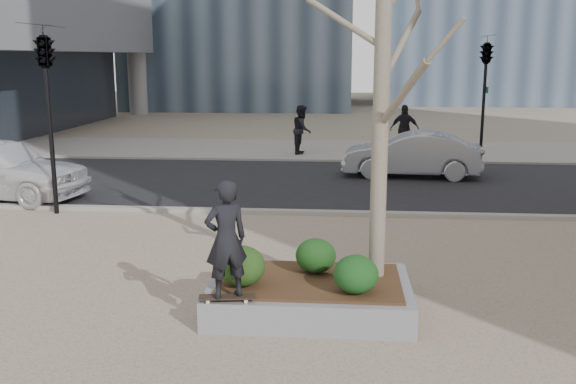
{
  "coord_description": "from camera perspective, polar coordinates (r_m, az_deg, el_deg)",
  "views": [
    {
      "loc": [
        1.44,
        -9.13,
        3.77
      ],
      "look_at": [
        0.5,
        2.0,
        1.4
      ],
      "focal_mm": 40.0,
      "sensor_mm": 36.0,
      "label": 1
    }
  ],
  "objects": [
    {
      "name": "ground",
      "position": [
        9.98,
        -3.89,
        -10.24
      ],
      "size": [
        120.0,
        120.0,
        0.0
      ],
      "primitive_type": "plane",
      "color": "gray",
      "rests_on": "ground"
    },
    {
      "name": "street",
      "position": [
        19.55,
        0.52,
        0.89
      ],
      "size": [
        60.0,
        8.0,
        0.02
      ],
      "primitive_type": "cube",
      "color": "black",
      "rests_on": "ground"
    },
    {
      "name": "far_sidewalk",
      "position": [
        26.44,
        1.67,
        3.8
      ],
      "size": [
        60.0,
        6.0,
        0.02
      ],
      "primitive_type": "cube",
      "color": "gray",
      "rests_on": "ground"
    },
    {
      "name": "planter",
      "position": [
        9.8,
        1.95,
        -9.22
      ],
      "size": [
        3.0,
        2.0,
        0.45
      ],
      "primitive_type": "cube",
      "color": "gray",
      "rests_on": "ground"
    },
    {
      "name": "planter_mulch",
      "position": [
        9.72,
        1.96,
        -7.88
      ],
      "size": [
        2.7,
        1.7,
        0.04
      ],
      "primitive_type": "cube",
      "color": "#382314",
      "rests_on": "planter"
    },
    {
      "name": "sycamore_tree",
      "position": [
        9.45,
        8.41,
        11.98
      ],
      "size": [
        2.8,
        2.8,
        6.6
      ],
      "primitive_type": null,
      "color": "gray",
      "rests_on": "planter_mulch"
    },
    {
      "name": "shrub_left",
      "position": [
        9.39,
        -4.15,
        -6.59
      ],
      "size": [
        0.69,
        0.69,
        0.59
      ],
      "primitive_type": "ellipsoid",
      "color": "#1A3511",
      "rests_on": "planter_mulch"
    },
    {
      "name": "shrub_middle",
      "position": [
        9.94,
        2.48,
        -5.68
      ],
      "size": [
        0.63,
        0.63,
        0.53
      ],
      "primitive_type": "ellipsoid",
      "color": "black",
      "rests_on": "planter_mulch"
    },
    {
      "name": "shrub_right",
      "position": [
        9.15,
        6.06,
        -7.29
      ],
      "size": [
        0.64,
        0.64,
        0.54
      ],
      "primitive_type": "ellipsoid",
      "color": "#133C16",
      "rests_on": "planter_mulch"
    },
    {
      "name": "skateboard",
      "position": [
        9.01,
        -5.43,
        -9.43
      ],
      "size": [
        0.8,
        0.3,
        0.08
      ],
      "primitive_type": null,
      "rotation": [
        0.0,
        0.0,
        0.13
      ],
      "color": "black",
      "rests_on": "planter"
    },
    {
      "name": "skateboarder",
      "position": [
        8.74,
        -5.54,
        -4.2
      ],
      "size": [
        0.71,
        0.63,
        1.64
      ],
      "primitive_type": "imported",
      "rotation": [
        0.0,
        0.0,
        3.64
      ],
      "color": "black",
      "rests_on": "skateboard"
    },
    {
      "name": "car_silver",
      "position": [
        20.66,
        10.92,
        3.3
      ],
      "size": [
        4.44,
        1.88,
        1.42
      ],
      "primitive_type": "imported",
      "rotation": [
        0.0,
        0.0,
        4.63
      ],
      "color": "gray",
      "rests_on": "street"
    },
    {
      "name": "pedestrian_a",
      "position": [
        25.16,
        1.26,
        5.58
      ],
      "size": [
        0.76,
        0.95,
        1.89
      ],
      "primitive_type": "imported",
      "rotation": [
        0.0,
        0.0,
        1.53
      ],
      "color": "black",
      "rests_on": "far_sidewalk"
    },
    {
      "name": "pedestrian_b",
      "position": [
        26.94,
        8.08,
        5.55
      ],
      "size": [
        0.87,
        1.15,
        1.58
      ],
      "primitive_type": "imported",
      "rotation": [
        0.0,
        0.0,
        4.4
      ],
      "color": "#383E66",
      "rests_on": "far_sidewalk"
    },
    {
      "name": "pedestrian_c",
      "position": [
        25.7,
        10.33,
        5.53
      ],
      "size": [
        1.13,
        0.5,
        1.9
      ],
      "primitive_type": "imported",
      "rotation": [
        0.0,
        0.0,
        3.11
      ],
      "color": "black",
      "rests_on": "far_sidewalk"
    },
    {
      "name": "traffic_light_near",
      "position": [
        16.36,
        -20.41,
        5.9
      ],
      "size": [
        0.6,
        2.48,
        4.5
      ],
      "primitive_type": null,
      "color": "black",
      "rests_on": "ground"
    },
    {
      "name": "traffic_light_far",
      "position": [
        24.31,
        17.01,
        7.87
      ],
      "size": [
        0.6,
        2.48,
        4.5
      ],
      "primitive_type": null,
      "color": "black",
      "rests_on": "ground"
    }
  ]
}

